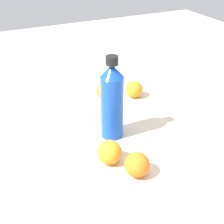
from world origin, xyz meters
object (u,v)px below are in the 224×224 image
(water_bottle, at_px, (112,101))
(orange_2, at_px, (104,91))
(orange_1, at_px, (137,165))
(orange_3, at_px, (110,152))
(orange_0, at_px, (134,89))

(water_bottle, bearing_deg, orange_2, 62.30)
(orange_1, bearing_deg, water_bottle, 174.60)
(orange_1, bearing_deg, orange_3, -150.30)
(water_bottle, relative_size, orange_2, 4.13)
(orange_0, xyz_separation_m, orange_1, (0.37, -0.19, 0.00))
(water_bottle, relative_size, orange_1, 3.91)
(orange_2, relative_size, orange_3, 0.93)
(orange_2, bearing_deg, orange_0, 71.14)
(water_bottle, distance_m, orange_0, 0.27)
(orange_0, bearing_deg, orange_1, -27.86)
(orange_1, height_order, orange_3, orange_3)
(water_bottle, xyz_separation_m, orange_2, (-0.22, 0.07, -0.09))
(orange_3, bearing_deg, orange_2, 158.22)
(orange_1, distance_m, orange_3, 0.08)
(water_bottle, bearing_deg, orange_3, -127.52)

